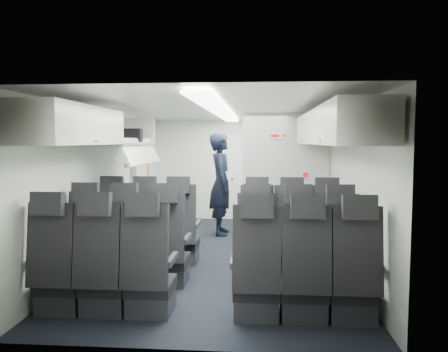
# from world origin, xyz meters

# --- Properties ---
(cabin_shell) EXTENTS (3.41, 6.01, 2.16)m
(cabin_shell) POSITION_xyz_m (0.00, 0.00, 1.12)
(cabin_shell) COLOR black
(cabin_shell) RESTS_ON ground
(seat_row_front) EXTENTS (3.33, 0.56, 1.24)m
(seat_row_front) POSITION_xyz_m (-0.00, -0.53, 0.40)
(seat_row_front) COLOR black
(seat_row_front) RESTS_ON cabin_shell
(seat_row_mid) EXTENTS (3.33, 0.56, 1.24)m
(seat_row_mid) POSITION_xyz_m (-0.00, -1.43, 0.40)
(seat_row_mid) COLOR black
(seat_row_mid) RESTS_ON cabin_shell
(seat_row_rear) EXTENTS (3.33, 0.56, 1.24)m
(seat_row_rear) POSITION_xyz_m (-0.00, -2.33, 0.40)
(seat_row_rear) COLOR black
(seat_row_rear) RESTS_ON cabin_shell
(overhead_bin_left_rear) EXTENTS (0.53, 1.80, 0.40)m
(overhead_bin_left_rear) POSITION_xyz_m (-1.40, -2.00, 1.86)
(overhead_bin_left_rear) COLOR silver
(overhead_bin_left_rear) RESTS_ON cabin_shell
(overhead_bin_left_front_open) EXTENTS (0.64, 1.70, 0.72)m
(overhead_bin_left_front_open) POSITION_xyz_m (-1.44, -0.25, 1.74)
(overhead_bin_left_front_open) COLOR #9E9E93
(overhead_bin_left_front_open) RESTS_ON cabin_shell
(overhead_bin_right_rear) EXTENTS (0.53, 1.80, 0.40)m
(overhead_bin_right_rear) POSITION_xyz_m (1.40, -2.00, 1.86)
(overhead_bin_right_rear) COLOR silver
(overhead_bin_right_rear) RESTS_ON cabin_shell
(overhead_bin_right_front) EXTENTS (0.53, 1.70, 0.40)m
(overhead_bin_right_front) POSITION_xyz_m (1.40, -0.25, 1.86)
(overhead_bin_right_front) COLOR silver
(overhead_bin_right_front) RESTS_ON cabin_shell
(bulkhead_partition) EXTENTS (1.40, 0.15, 2.13)m
(bulkhead_partition) POSITION_xyz_m (0.98, 0.80, 1.08)
(bulkhead_partition) COLOR silver
(bulkhead_partition) RESTS_ON cabin_shell
(galley_unit) EXTENTS (0.85, 0.52, 1.90)m
(galley_unit) POSITION_xyz_m (0.95, 2.72, 0.95)
(galley_unit) COLOR #939399
(galley_unit) RESTS_ON cabin_shell
(boarding_door) EXTENTS (0.12, 1.27, 1.86)m
(boarding_door) POSITION_xyz_m (-1.64, 1.55, 0.95)
(boarding_door) COLOR silver
(boarding_door) RESTS_ON cabin_shell
(flight_attendant) EXTENTS (0.49, 0.70, 1.84)m
(flight_attendant) POSITION_xyz_m (-0.13, 1.44, 0.92)
(flight_attendant) COLOR black
(flight_attendant) RESTS_ON ground
(carry_on_bag) EXTENTS (0.38, 0.28, 0.21)m
(carry_on_bag) POSITION_xyz_m (-1.36, -0.07, 1.77)
(carry_on_bag) COLOR black
(carry_on_bag) RESTS_ON overhead_bin_left_front_open
(papers) EXTENTS (0.19, 0.14, 0.15)m
(papers) POSITION_xyz_m (0.06, 1.39, 1.11)
(papers) COLOR white
(papers) RESTS_ON flight_attendant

